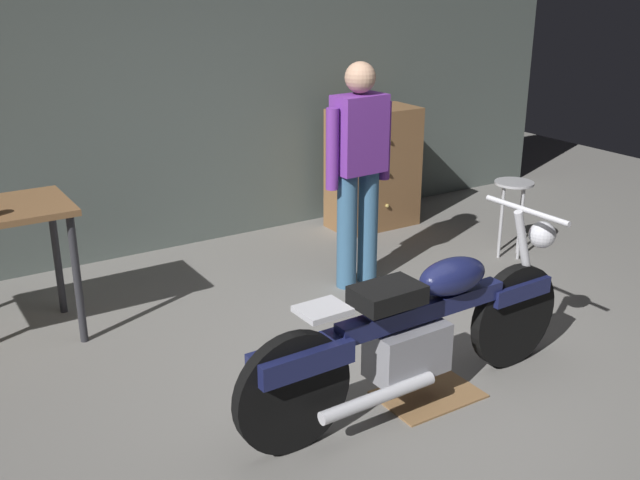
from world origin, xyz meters
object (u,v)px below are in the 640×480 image
person_standing (359,166)px  shop_stool (513,198)px  wooden_dresser (373,168)px  motorcycle (418,329)px

person_standing → shop_stool: 1.50m
shop_stool → wooden_dresser: bearing=112.4°
shop_stool → person_standing: bearing=172.4°
motorcycle → shop_stool: 2.49m
shop_stool → wooden_dresser: wooden_dresser is taller
motorcycle → shop_stool: (2.09, 1.35, 0.05)m
shop_stool → wooden_dresser: 1.35m
shop_stool → motorcycle: bearing=-147.2°
person_standing → shop_stool: size_ratio=2.61×
wooden_dresser → motorcycle: bearing=-121.4°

